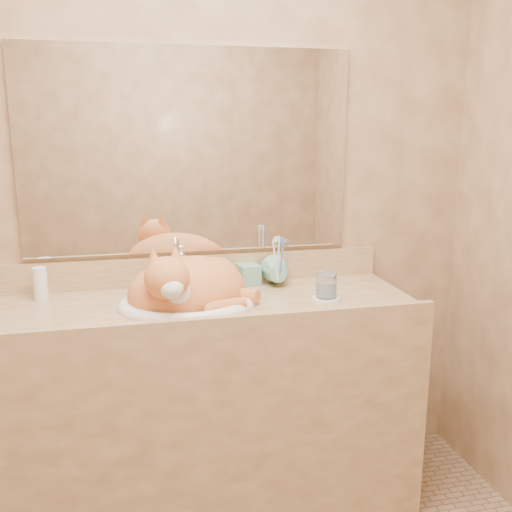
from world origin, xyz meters
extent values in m
cube|color=brown|center=(0.00, 1.00, 1.25)|extent=(2.40, 0.02, 2.50)
cube|color=white|center=(0.00, 0.99, 1.39)|extent=(1.30, 0.02, 0.80)
imported|color=#6BAC91|center=(0.23, 0.89, 0.94)|extent=(0.10, 0.10, 0.18)
imported|color=#6BAC91|center=(0.33, 0.84, 0.90)|extent=(0.13, 0.13, 0.11)
cylinder|color=white|center=(0.47, 0.66, 0.85)|extent=(0.10, 0.10, 0.01)
cylinder|color=silver|center=(0.47, 0.66, 0.91)|extent=(0.08, 0.08, 0.09)
cylinder|color=white|center=(-0.58, 0.90, 0.91)|extent=(0.05, 0.05, 0.12)
camera|label=1|loc=(-0.25, -1.29, 1.49)|focal=40.00mm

